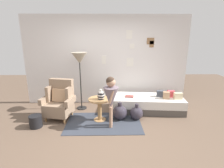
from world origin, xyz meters
The scene contains 17 objects.
ground_plane centered at (0.00, 0.00, 0.00)m, with size 12.00×12.00×0.00m, color brown.
gallery_wall centered at (0.00, 1.95, 1.30)m, with size 4.80×0.12×2.60m.
rug centered at (-0.06, 0.54, 0.01)m, with size 1.76×1.12×0.01m, color #333842.
armchair centered at (-1.16, 0.87, 0.44)m, with size 0.84×0.70×0.97m.
daybed centered at (1.13, 1.25, 0.20)m, with size 1.96×0.97×0.40m.
pillow_head centered at (1.89, 1.06, 0.48)m, with size 0.21×0.12×0.17m, color beige.
pillow_mid centered at (1.75, 1.22, 0.49)m, with size 0.18×0.12×0.18m, color #D64C56.
pillow_back centered at (1.59, 1.09, 0.49)m, with size 0.16×0.12×0.19m, color tan.
pillow_extra centered at (1.49, 1.27, 0.48)m, with size 0.19×0.12×0.16m, color #474C56.
side_table centered at (-0.16, 0.69, 0.39)m, with size 0.54×0.54×0.56m.
vase_striped centered at (-0.12, 0.65, 0.66)m, with size 0.17×0.17×0.24m.
floor_lamp centered at (-0.71, 1.43, 1.39)m, with size 0.42×0.42×1.59m.
person_child centered at (0.11, 0.36, 0.75)m, with size 0.34×0.34×1.17m.
book_on_daybed centered at (0.63, 1.25, 0.42)m, with size 0.22×0.16×0.03m, color brown.
demijohn_near centered at (0.34, 0.73, 0.18)m, with size 0.36×0.36×0.44m.
demijohn_far centered at (0.75, 0.72, 0.16)m, with size 0.32×0.32×0.40m.
magazine_basket centered at (-1.59, 0.37, 0.14)m, with size 0.28×0.28×0.28m, color black.
Camera 1 is at (0.07, -3.25, 2.00)m, focal length 28.02 mm.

